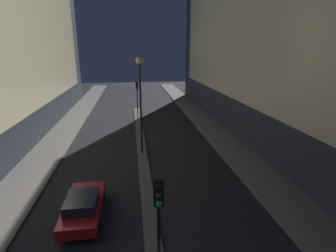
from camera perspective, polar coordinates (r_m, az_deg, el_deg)
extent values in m
cube|color=beige|center=(28.31, -27.59, 17.47)|extent=(0.05, 37.57, 13.76)
cube|color=#2D333D|center=(30.05, 19.35, 20.14)|extent=(6.00, 44.20, 21.93)
cube|color=beige|center=(28.97, 13.86, 22.91)|extent=(0.05, 37.57, 16.67)
cube|color=#56544F|center=(23.64, -5.80, -4.78)|extent=(0.81, 32.52, 0.12)
cylinder|color=black|center=(9.86, -1.97, -25.76)|extent=(0.12, 0.12, 3.70)
cube|color=black|center=(8.49, -2.13, -14.20)|extent=(0.32, 0.28, 0.90)
sphere|color=#4C0F0F|center=(8.19, -2.02, -13.03)|extent=(0.20, 0.20, 0.20)
sphere|color=#4C380A|center=(8.34, -2.00, -14.82)|extent=(0.20, 0.20, 0.20)
sphere|color=#1EEA4C|center=(8.50, -1.97, -16.55)|extent=(0.20, 0.20, 0.20)
cylinder|color=black|center=(32.58, -6.65, 4.63)|extent=(0.12, 0.12, 3.70)
cube|color=black|center=(32.19, -6.79, 8.64)|extent=(0.32, 0.28, 0.90)
sphere|color=#4C0F0F|center=(31.98, -6.80, 9.13)|extent=(0.20, 0.20, 0.20)
sphere|color=#4C380A|center=(32.02, -6.78, 8.59)|extent=(0.20, 0.20, 0.20)
sphere|color=#1EEA4C|center=(32.06, -6.76, 8.06)|extent=(0.20, 0.20, 0.20)
cylinder|color=black|center=(21.34, -5.94, 3.49)|extent=(0.16, 0.16, 7.43)
sphere|color=#F9EAB2|center=(20.82, -6.26, 13.98)|extent=(0.58, 0.58, 0.58)
cube|color=maroon|center=(15.09, -17.87, -16.41)|extent=(1.83, 4.42, 0.56)
cube|color=black|center=(14.54, -18.27, -15.36)|extent=(1.56, 1.99, 0.50)
cube|color=red|center=(13.45, -22.36, -21.29)|extent=(0.14, 0.04, 0.10)
cube|color=red|center=(13.18, -16.56, -21.50)|extent=(0.14, 0.04, 0.10)
cylinder|color=black|center=(16.53, -19.85, -14.64)|extent=(0.22, 0.64, 0.64)
cylinder|color=black|center=(16.27, -14.10, -14.66)|extent=(0.22, 0.64, 0.64)
cylinder|color=black|center=(14.31, -22.07, -20.23)|extent=(0.22, 0.64, 0.64)
cylinder|color=black|center=(14.01, -15.24, -20.41)|extent=(0.22, 0.64, 0.64)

